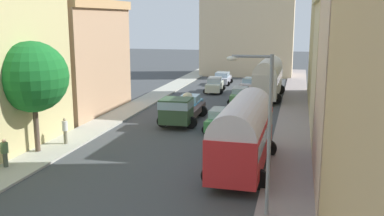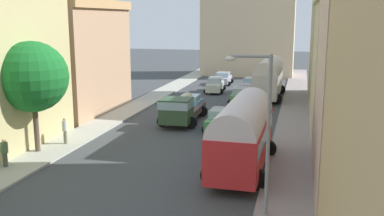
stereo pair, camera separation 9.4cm
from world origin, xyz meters
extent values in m
plane|color=#3F4245|center=(0.00, 27.00, 0.00)|extent=(154.00, 154.00, 0.00)
cube|color=#ACADA0|center=(-7.25, 27.00, 0.07)|extent=(2.50, 70.00, 0.14)
cube|color=gray|center=(7.25, 27.00, 0.07)|extent=(2.50, 70.00, 0.14)
cube|color=tan|center=(-10.91, 24.52, 4.49)|extent=(4.82, 10.74, 8.97)
cube|color=tan|center=(-10.91, 24.52, 9.34)|extent=(5.30, 10.74, 0.74)
cube|color=#D4B393|center=(10.94, 10.93, 6.60)|extent=(4.87, 9.00, 13.19)
cube|color=beige|center=(10.88, 21.30, 4.59)|extent=(4.76, 10.10, 9.17)
cube|color=tan|center=(11.39, 33.94, 6.56)|extent=(5.78, 14.25, 13.11)
cube|color=beige|center=(0.00, 54.43, 5.40)|extent=(13.00, 6.52, 10.80)
cube|color=beige|center=(-4.55, 52.80, 7.65)|extent=(2.74, 2.74, 15.30)
cube|color=beige|center=(4.55, 52.80, 7.65)|extent=(2.74, 2.74, 15.30)
cube|color=red|center=(4.74, 12.93, 1.62)|extent=(2.61, 8.66, 2.24)
cylinder|color=silver|center=(4.74, 12.93, 2.74)|extent=(2.55, 8.49, 2.44)
cube|color=#99B7C6|center=(4.74, 12.93, 2.11)|extent=(2.65, 7.97, 0.72)
cylinder|color=black|center=(3.59, 15.62, 0.50)|extent=(1.00, 0.35, 1.00)
cylinder|color=black|center=(5.96, 15.59, 0.50)|extent=(1.00, 0.35, 1.00)
cylinder|color=black|center=(3.52, 10.27, 0.50)|extent=(1.00, 0.35, 1.00)
cylinder|color=black|center=(5.89, 10.24, 0.50)|extent=(1.00, 0.35, 1.00)
cube|color=silver|center=(4.45, 35.61, 1.74)|extent=(2.48, 9.40, 2.48)
cylinder|color=silver|center=(4.45, 35.61, 2.98)|extent=(2.43, 9.21, 2.28)
cube|color=#99B7C6|center=(4.45, 35.61, 2.28)|extent=(2.51, 8.65, 0.79)
cylinder|color=black|center=(3.39, 38.53, 0.50)|extent=(1.00, 0.35, 1.00)
cylinder|color=black|center=(5.60, 38.50, 0.50)|extent=(1.00, 0.35, 1.00)
cylinder|color=black|center=(3.30, 32.73, 0.50)|extent=(1.00, 0.35, 1.00)
cylinder|color=black|center=(5.51, 32.69, 0.50)|extent=(1.00, 0.35, 1.00)
cube|color=#314C31|center=(-1.32, 20.95, 1.37)|extent=(2.28, 2.17, 1.84)
cube|color=#99B7C6|center=(-1.32, 20.95, 1.88)|extent=(2.32, 2.25, 0.59)
cube|color=#4C4041|center=(-1.40, 24.50, 0.73)|extent=(2.34, 5.03, 0.55)
ellipsoid|color=silver|center=(-1.69, 25.49, 1.23)|extent=(1.16, 1.17, 0.47)
ellipsoid|color=beige|center=(-1.81, 25.71, 1.29)|extent=(0.95, 0.98, 0.59)
ellipsoid|color=beige|center=(-1.35, 22.79, 1.22)|extent=(0.75, 0.95, 0.45)
ellipsoid|color=silver|center=(-1.53, 25.69, 1.59)|extent=(0.97, 1.03, 0.49)
ellipsoid|color=beige|center=(-1.63, 25.60, 1.69)|extent=(1.06, 1.01, 0.58)
ellipsoid|color=beige|center=(-1.74, 24.52, 1.55)|extent=(0.85, 0.93, 0.46)
cylinder|color=black|center=(-0.21, 21.16, 0.45)|extent=(0.90, 0.31, 0.90)
cylinder|color=black|center=(-2.44, 21.11, 0.45)|extent=(0.90, 0.31, 0.90)
cylinder|color=black|center=(-0.31, 25.42, 0.45)|extent=(0.90, 0.31, 0.90)
cylinder|color=black|center=(-2.54, 25.37, 0.45)|extent=(0.90, 0.31, 0.90)
cube|color=#4291C5|center=(-1.63, 26.39, 0.66)|extent=(1.80, 3.72, 0.78)
cube|color=#91C2D3|center=(-1.63, 26.39, 1.33)|extent=(1.55, 1.95, 0.56)
cylinder|color=black|center=(-0.75, 25.27, 0.30)|extent=(0.60, 0.21, 0.60)
cylinder|color=black|center=(-2.45, 25.22, 0.30)|extent=(0.60, 0.21, 0.60)
cylinder|color=black|center=(-0.81, 27.55, 0.30)|extent=(0.60, 0.21, 0.60)
cylinder|color=black|center=(-2.51, 27.50, 0.30)|extent=(0.60, 0.21, 0.60)
cube|color=beige|center=(-1.65, 37.92, 0.69)|extent=(1.90, 4.42, 0.84)
cube|color=#A5B7C2|center=(-1.65, 37.92, 1.39)|extent=(1.57, 2.34, 0.57)
cylinder|color=black|center=(-0.76, 36.64, 0.30)|extent=(0.60, 0.21, 0.60)
cylinder|color=black|center=(-2.36, 36.52, 0.30)|extent=(0.60, 0.21, 0.60)
cylinder|color=black|center=(-0.94, 39.31, 0.30)|extent=(0.60, 0.21, 0.60)
cylinder|color=black|center=(-2.55, 39.20, 0.30)|extent=(0.60, 0.21, 0.60)
cube|color=silver|center=(-1.85, 44.06, 0.63)|extent=(1.84, 4.11, 0.71)
cube|color=#98B4C8|center=(-1.85, 44.06, 1.26)|extent=(1.59, 2.15, 0.55)
cylinder|color=black|center=(-0.94, 42.81, 0.30)|extent=(0.60, 0.21, 0.60)
cylinder|color=black|center=(-2.72, 42.78, 0.30)|extent=(0.60, 0.21, 0.60)
cylinder|color=black|center=(-0.98, 45.34, 0.30)|extent=(0.60, 0.21, 0.60)
cylinder|color=black|center=(-2.76, 45.31, 0.30)|extent=(0.60, 0.21, 0.60)
cube|color=#479D50|center=(2.07, 21.06, 0.66)|extent=(1.79, 3.90, 0.77)
cube|color=#9DBAC5|center=(2.07, 21.06, 1.34)|extent=(1.53, 2.05, 0.59)
cylinder|color=black|center=(1.27, 22.28, 0.30)|extent=(0.60, 0.21, 0.60)
cylinder|color=black|center=(2.95, 22.23, 0.30)|extent=(0.60, 0.21, 0.60)
cylinder|color=black|center=(1.20, 19.89, 0.30)|extent=(0.60, 0.21, 0.60)
cylinder|color=black|center=(2.88, 19.84, 0.30)|extent=(0.60, 0.21, 0.60)
cube|color=#538E4F|center=(2.03, 32.15, 0.65)|extent=(1.71, 4.34, 0.77)
cube|color=#9FB4C2|center=(2.03, 32.15, 1.30)|extent=(1.47, 2.27, 0.54)
cylinder|color=black|center=(1.19, 33.47, 0.30)|extent=(0.60, 0.21, 0.60)
cylinder|color=black|center=(2.80, 33.51, 0.30)|extent=(0.60, 0.21, 0.60)
cylinder|color=black|center=(1.26, 30.80, 0.30)|extent=(0.60, 0.21, 0.60)
cylinder|color=black|center=(2.87, 30.84, 0.30)|extent=(0.60, 0.21, 0.60)
cube|color=silver|center=(2.15, 39.38, 0.68)|extent=(1.86, 4.16, 0.82)
cube|color=#8CB1BF|center=(2.15, 39.38, 1.32)|extent=(1.53, 2.21, 0.47)
cylinder|color=black|center=(1.46, 40.69, 0.30)|extent=(0.60, 0.21, 0.60)
cylinder|color=black|center=(3.02, 40.57, 0.30)|extent=(0.60, 0.21, 0.60)
cylinder|color=black|center=(1.28, 38.18, 0.30)|extent=(0.60, 0.21, 0.60)
cylinder|color=black|center=(2.84, 38.06, 0.30)|extent=(0.60, 0.21, 0.60)
cylinder|color=#706D56|center=(-7.08, 14.77, 0.07)|extent=(0.20, 0.20, 0.14)
cylinder|color=#706D56|center=(-7.08, 14.77, 0.57)|extent=(0.26, 0.26, 0.87)
cylinder|color=silver|center=(-7.08, 14.77, 1.32)|extent=(0.40, 0.40, 0.64)
sphere|color=tan|center=(-7.08, 14.77, 1.74)|extent=(0.20, 0.20, 0.20)
cylinder|color=#4A5246|center=(-7.95, 9.84, 0.07)|extent=(0.22, 0.22, 0.14)
cylinder|color=#4A5246|center=(-7.95, 9.84, 0.54)|extent=(0.33, 0.33, 0.80)
cylinder|color=#4D6D45|center=(-7.95, 9.84, 1.22)|extent=(0.51, 0.51, 0.58)
sphere|color=#D9A786|center=(-7.95, 9.84, 1.62)|extent=(0.22, 0.22, 0.22)
cylinder|color=gray|center=(6.50, 7.23, 3.40)|extent=(0.16, 0.16, 6.81)
cylinder|color=gray|center=(5.71, 7.23, 6.71)|extent=(1.58, 0.11, 0.11)
ellipsoid|color=silver|center=(4.92, 7.23, 6.61)|extent=(0.44, 0.28, 0.20)
cylinder|color=brown|center=(-7.90, 12.86, 1.58)|extent=(0.32, 0.32, 3.16)
sphere|color=#176526|center=(-7.90, 12.86, 4.76)|extent=(4.26, 4.26, 4.26)
camera|label=1|loc=(7.56, -10.14, 8.17)|focal=41.11mm
camera|label=2|loc=(7.65, -10.12, 8.17)|focal=41.11mm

